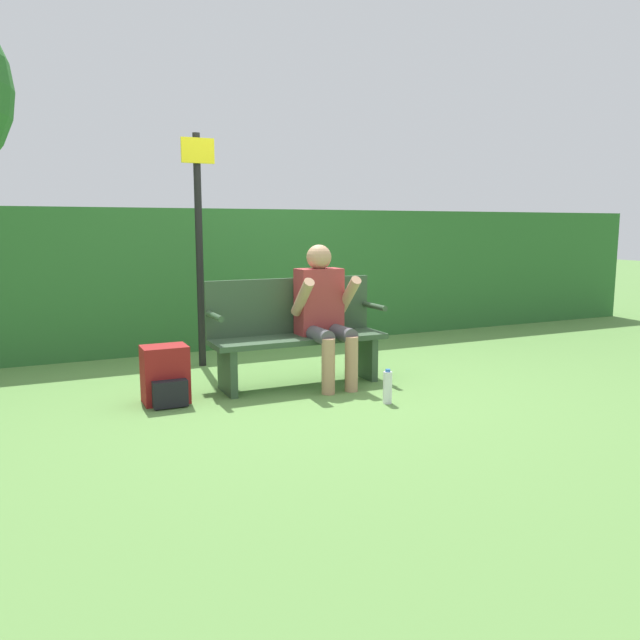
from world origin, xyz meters
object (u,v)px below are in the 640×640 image
object	(u,v)px
backpack	(166,376)
parked_car	(269,255)
person_seated	(323,309)
signpost	(199,239)
park_bench	(296,332)
water_bottle	(388,387)

from	to	relation	value
backpack	parked_car	distance (m)	12.37
person_seated	signpost	distance (m)	1.50
park_bench	person_seated	world-z (taller)	person_seated
person_seated	water_bottle	world-z (taller)	person_seated
park_bench	backpack	distance (m)	1.19
backpack	parked_car	world-z (taller)	parked_car
person_seated	water_bottle	distance (m)	0.95
backpack	water_bottle	distance (m)	1.72
person_seated	signpost	bearing A→B (deg)	123.86
person_seated	park_bench	bearing A→B (deg)	150.35
park_bench	backpack	world-z (taller)	park_bench
water_bottle	signpost	distance (m)	2.41
water_bottle	signpost	size ratio (longest dim) A/B	0.12
person_seated	water_bottle	size ratio (longest dim) A/B	4.45
parked_car	park_bench	bearing A→B (deg)	149.16
water_bottle	signpost	bearing A→B (deg)	116.74
person_seated	backpack	distance (m)	1.44
person_seated	parked_car	size ratio (longest dim) A/B	0.28
backpack	water_bottle	world-z (taller)	backpack
signpost	parked_car	xyz separation A→B (m)	(4.47, 10.11, -0.66)
park_bench	signpost	bearing A→B (deg)	118.70
backpack	signpost	world-z (taller)	signpost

